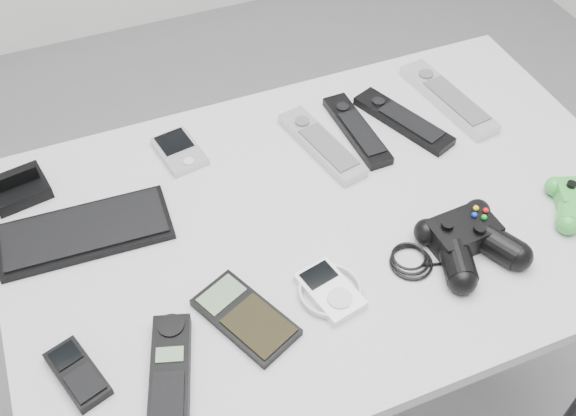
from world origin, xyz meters
name	(u,v)px	position (x,y,z in m)	size (l,w,h in m)	color
floor	(281,410)	(0.00, 0.00, 0.00)	(3.50, 3.50, 0.00)	gray
desk	(329,237)	(0.08, -0.02, 0.65)	(1.06, 0.68, 0.71)	#A0A0A2
pda_keyboard	(85,231)	(-0.30, 0.08, 0.71)	(0.27, 0.11, 0.02)	black
dock_bracket	(17,183)	(-0.38, 0.21, 0.73)	(0.09, 0.08, 0.05)	black
pda	(179,151)	(-0.11, 0.21, 0.71)	(0.07, 0.10, 0.02)	#AAABB2
remote_silver_a	(322,144)	(0.13, 0.12, 0.72)	(0.05, 0.21, 0.02)	#AAABB2
remote_black_a	(357,129)	(0.21, 0.14, 0.72)	(0.05, 0.20, 0.02)	black
remote_black_b	(403,120)	(0.30, 0.13, 0.72)	(0.05, 0.21, 0.02)	black
remote_silver_b	(448,98)	(0.41, 0.15, 0.72)	(0.05, 0.24, 0.02)	#BAB9C0
mobile_phone	(77,373)	(-0.35, -0.16, 0.72)	(0.05, 0.11, 0.02)	black
cordless_handset	(170,371)	(-0.24, -0.21, 0.72)	(0.05, 0.17, 0.03)	black
calculator	(245,317)	(-0.11, -0.16, 0.71)	(0.08, 0.15, 0.02)	black
mp3_player	(330,290)	(0.02, -0.17, 0.72)	(0.10, 0.10, 0.02)	white
controller_black	(469,238)	(0.25, -0.17, 0.73)	(0.25, 0.16, 0.05)	black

